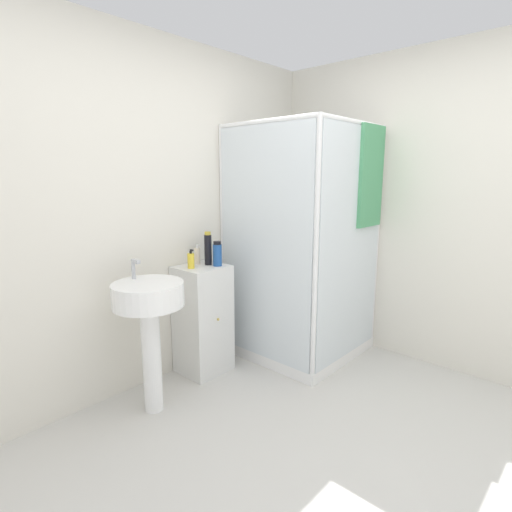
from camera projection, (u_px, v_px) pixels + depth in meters
ground_plane at (350, 491)px, 1.98m from camera, size 12.00×12.00×0.00m
wall_back at (145, 216)px, 2.84m from camera, size 6.40×0.06×2.50m
wall_right at (472, 214)px, 2.96m from camera, size 0.06×6.40×2.50m
shower_enclosure at (304, 297)px, 3.42m from camera, size 0.97×1.00×1.93m
vanity_cabinet at (203, 319)px, 3.12m from camera, size 0.36×0.36×0.85m
sink at (149, 312)px, 2.53m from camera, size 0.45×0.45×1.01m
soap_dispenser at (191, 261)px, 2.96m from camera, size 0.05×0.05×0.14m
shampoo_bottle_tall_black at (208, 249)px, 3.07m from camera, size 0.06×0.06×0.26m
shampoo_bottle_blue at (217, 254)px, 3.03m from camera, size 0.07×0.07×0.19m
lotion_bottle_white at (197, 256)px, 3.09m from camera, size 0.04×0.04×0.16m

